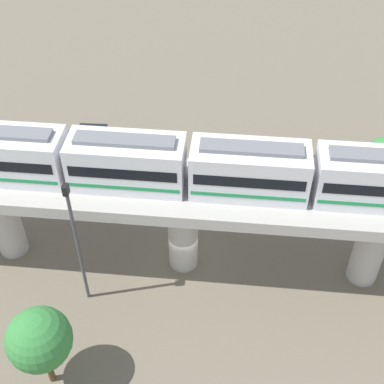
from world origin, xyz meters
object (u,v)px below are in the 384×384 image
(train, at_px, (188,166))
(parked_car_red, at_px, (315,172))
(parked_car_blue, at_px, (92,139))
(tree_mid_lot, at_px, (39,340))
(signal_post, at_px, (77,241))

(train, xyz_separation_m, parked_car_red, (-9.34, 8.89, -7.60))
(parked_car_blue, relative_size, tree_mid_lot, 0.76)
(tree_mid_lot, bearing_deg, signal_post, 173.68)
(parked_car_red, distance_m, signal_post, 20.07)
(train, relative_size, parked_car_red, 6.33)
(signal_post, bearing_deg, tree_mid_lot, -6.32)
(parked_car_red, bearing_deg, train, -48.39)
(parked_car_red, bearing_deg, signal_post, -54.17)
(parked_car_red, height_order, signal_post, signal_post)
(tree_mid_lot, xyz_separation_m, signal_post, (-5.66, 0.63, 1.27))
(train, height_order, tree_mid_lot, train)
(train, relative_size, parked_car_blue, 6.41)
(parked_car_blue, distance_m, signal_post, 16.12)
(parked_car_blue, bearing_deg, signal_post, 9.70)
(parked_car_blue, distance_m, parked_car_red, 18.33)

